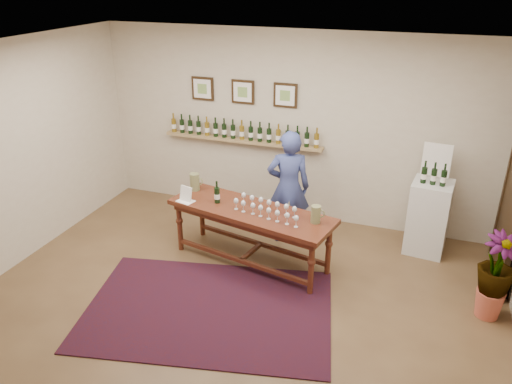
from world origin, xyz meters
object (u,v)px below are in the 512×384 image
(display_pedestal, at_px, (428,217))
(person, at_px, (288,187))
(tasting_table, at_px, (251,217))
(potted_plant, at_px, (495,276))

(display_pedestal, distance_m, person, 1.91)
(display_pedestal, bearing_deg, tasting_table, -153.37)
(display_pedestal, height_order, potted_plant, display_pedestal)
(display_pedestal, xyz_separation_m, person, (-1.85, -0.35, 0.31))
(tasting_table, bearing_deg, potted_plant, 8.48)
(person, bearing_deg, tasting_table, 49.95)
(display_pedestal, relative_size, potted_plant, 1.14)
(display_pedestal, height_order, person, person)
(tasting_table, relative_size, potted_plant, 2.55)
(potted_plant, xyz_separation_m, person, (-2.58, 0.90, 0.29))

